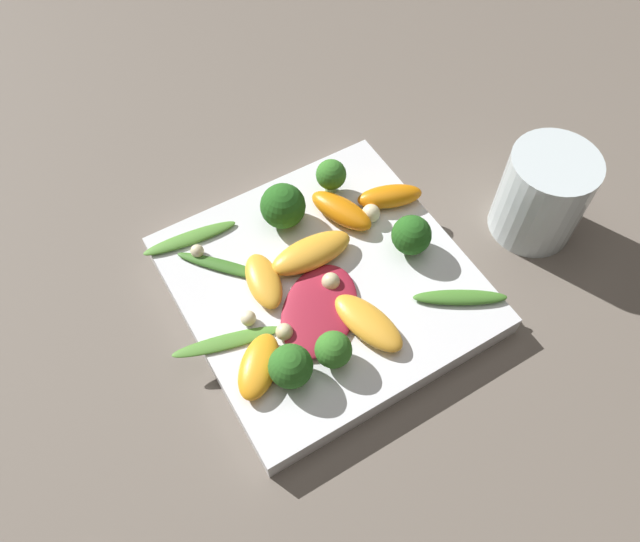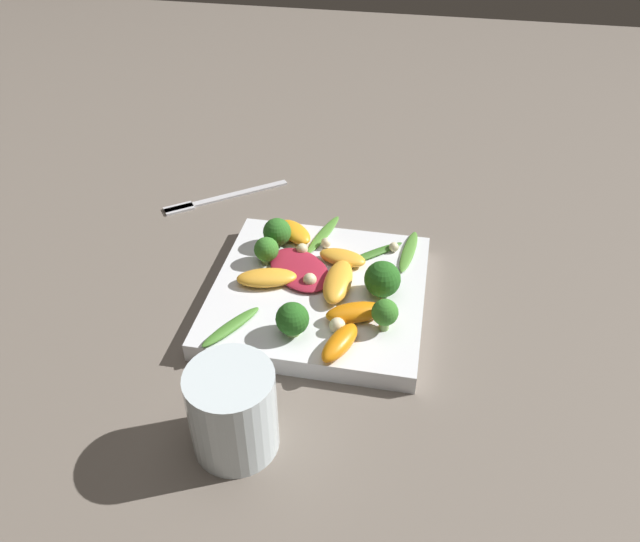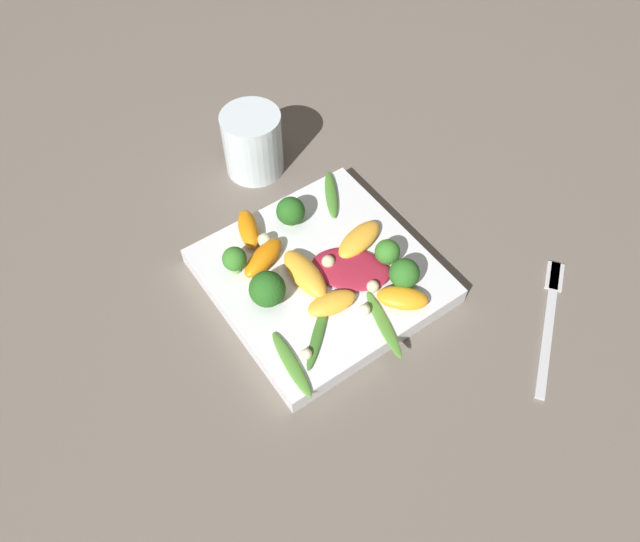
% 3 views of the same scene
% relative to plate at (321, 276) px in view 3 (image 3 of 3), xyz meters
% --- Properties ---
extents(ground_plane, '(2.40, 2.40, 0.00)m').
position_rel_plate_xyz_m(ground_plane, '(0.00, 0.00, -0.01)').
color(ground_plane, '#6B6056').
extents(plate, '(0.25, 0.25, 0.02)m').
position_rel_plate_xyz_m(plate, '(0.00, 0.00, 0.00)').
color(plate, white).
rests_on(plate, ground_plane).
extents(drinking_glass, '(0.08, 0.08, 0.09)m').
position_rel_plate_xyz_m(drinking_glass, '(0.04, 0.22, 0.03)').
color(drinking_glass, silver).
rests_on(drinking_glass, ground_plane).
extents(fork, '(0.16, 0.13, 0.01)m').
position_rel_plate_xyz_m(fork, '(0.20, -0.20, -0.01)').
color(fork, silver).
rests_on(fork, ground_plane).
extents(radicchio_leaf_0, '(0.11, 0.11, 0.01)m').
position_rel_plate_xyz_m(radicchio_leaf_0, '(0.03, -0.02, 0.02)').
color(radicchio_leaf_0, maroon).
rests_on(radicchio_leaf_0, plate).
extents(orange_segment_0, '(0.03, 0.08, 0.02)m').
position_rel_plate_xyz_m(orange_segment_0, '(-0.02, 0.00, 0.02)').
color(orange_segment_0, '#FCAD33').
rests_on(orange_segment_0, plate).
extents(orange_segment_1, '(0.06, 0.06, 0.02)m').
position_rel_plate_xyz_m(orange_segment_1, '(0.05, -0.09, 0.02)').
color(orange_segment_1, orange).
rests_on(orange_segment_1, plate).
extents(orange_segment_2, '(0.06, 0.04, 0.02)m').
position_rel_plate_xyz_m(orange_segment_2, '(-0.02, -0.05, 0.02)').
color(orange_segment_2, '#FCAD33').
rests_on(orange_segment_2, plate).
extents(orange_segment_3, '(0.05, 0.07, 0.02)m').
position_rel_plate_xyz_m(orange_segment_3, '(-0.04, 0.10, 0.02)').
color(orange_segment_3, orange).
rests_on(orange_segment_3, plate).
extents(orange_segment_4, '(0.08, 0.05, 0.02)m').
position_rel_plate_xyz_m(orange_segment_4, '(0.06, 0.01, 0.02)').
color(orange_segment_4, '#FCAD33').
rests_on(orange_segment_4, plate).
extents(orange_segment_5, '(0.07, 0.05, 0.02)m').
position_rel_plate_xyz_m(orange_segment_5, '(-0.05, 0.05, 0.02)').
color(orange_segment_5, orange).
rests_on(orange_segment_5, plate).
extents(broccoli_floret_0, '(0.04, 0.04, 0.04)m').
position_rel_plate_xyz_m(broccoli_floret_0, '(0.07, -0.07, 0.03)').
color(broccoli_floret_0, '#7A9E51').
rests_on(broccoli_floret_0, plate).
extents(broccoli_floret_1, '(0.03, 0.03, 0.03)m').
position_rel_plate_xyz_m(broccoli_floret_1, '(0.07, -0.04, 0.03)').
color(broccoli_floret_1, '#7A9E51').
rests_on(broccoli_floret_1, plate).
extents(broccoli_floret_2, '(0.03, 0.03, 0.04)m').
position_rel_plate_xyz_m(broccoli_floret_2, '(-0.08, 0.06, 0.03)').
color(broccoli_floret_2, '#84AD5B').
rests_on(broccoli_floret_2, plate).
extents(broccoli_floret_3, '(0.04, 0.04, 0.04)m').
position_rel_plate_xyz_m(broccoli_floret_3, '(-0.08, 0.00, 0.03)').
color(broccoli_floret_3, '#84AD5B').
rests_on(broccoli_floret_3, plate).
extents(broccoli_floret_4, '(0.04, 0.04, 0.04)m').
position_rel_plate_xyz_m(broccoli_floret_4, '(0.01, 0.08, 0.03)').
color(broccoli_floret_4, '#84AD5B').
rests_on(broccoli_floret_4, plate).
extents(arugula_sprig_0, '(0.08, 0.07, 0.01)m').
position_rel_plate_xyz_m(arugula_sprig_0, '(-0.06, -0.07, 0.01)').
color(arugula_sprig_0, '#3D7528').
rests_on(arugula_sprig_0, plate).
extents(arugula_sprig_1, '(0.03, 0.09, 0.01)m').
position_rel_plate_xyz_m(arugula_sprig_1, '(-0.10, -0.09, 0.01)').
color(arugula_sprig_1, '#518E33').
rests_on(arugula_sprig_1, plate).
extents(arugula_sprig_2, '(0.04, 0.09, 0.00)m').
position_rel_plate_xyz_m(arugula_sprig_2, '(0.01, -0.10, 0.01)').
color(arugula_sprig_2, '#518E33').
rests_on(arugula_sprig_2, plate).
extents(arugula_sprig_3, '(0.06, 0.08, 0.01)m').
position_rel_plate_xyz_m(arugula_sprig_3, '(0.08, 0.09, 0.02)').
color(arugula_sprig_3, '#47842D').
rests_on(arugula_sprig_3, plate).
extents(macadamia_nut_0, '(0.02, 0.02, 0.02)m').
position_rel_plate_xyz_m(macadamia_nut_0, '(-0.03, 0.07, 0.02)').
color(macadamia_nut_0, beige).
rests_on(macadamia_nut_0, plate).
extents(macadamia_nut_1, '(0.01, 0.01, 0.01)m').
position_rel_plate_xyz_m(macadamia_nut_1, '(0.01, -0.08, 0.02)').
color(macadamia_nut_1, beige).
rests_on(macadamia_nut_1, plate).
extents(macadamia_nut_2, '(0.02, 0.02, 0.02)m').
position_rel_plate_xyz_m(macadamia_nut_2, '(0.03, -0.06, 0.02)').
color(macadamia_nut_2, beige).
rests_on(macadamia_nut_2, plate).
extents(macadamia_nut_3, '(0.01, 0.01, 0.01)m').
position_rel_plate_xyz_m(macadamia_nut_3, '(-0.08, -0.09, 0.02)').
color(macadamia_nut_3, beige).
rests_on(macadamia_nut_3, plate).
extents(macadamia_nut_4, '(0.02, 0.02, 0.02)m').
position_rel_plate_xyz_m(macadamia_nut_4, '(0.01, -0.00, 0.02)').
color(macadamia_nut_4, beige).
rests_on(macadamia_nut_4, plate).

